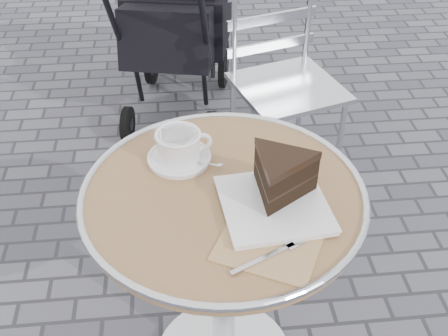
{
  "coord_description": "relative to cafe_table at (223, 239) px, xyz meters",
  "views": [
    {
      "loc": [
        -0.1,
        -1.05,
        1.64
      ],
      "look_at": [
        0.01,
        0.04,
        0.78
      ],
      "focal_mm": 45.0,
      "sensor_mm": 36.0,
      "label": 1
    }
  ],
  "objects": [
    {
      "name": "baby_stroller",
      "position": [
        -0.07,
        1.6,
        -0.11
      ],
      "size": [
        0.63,
        1.05,
        1.02
      ],
      "rotation": [
        0.0,
        0.0,
        -0.21
      ],
      "color": "black",
      "rests_on": "ground"
    },
    {
      "name": "bistro_chair",
      "position": [
        0.33,
        1.03,
        -0.01
      ],
      "size": [
        0.51,
        0.51,
        0.9
      ],
      "rotation": [
        0.0,
        0.0,
        0.3
      ],
      "color": "silver",
      "rests_on": "ground"
    },
    {
      "name": "cake_plate_set",
      "position": [
        0.13,
        -0.05,
        0.23
      ],
      "size": [
        0.3,
        0.39,
        0.13
      ],
      "rotation": [
        0.0,
        0.0,
        0.1
      ],
      "color": "tan",
      "rests_on": "cafe_table"
    },
    {
      "name": "cafe_table",
      "position": [
        0.0,
        0.0,
        0.0
      ],
      "size": [
        0.72,
        0.72,
        0.74
      ],
      "color": "silver",
      "rests_on": "ground"
    },
    {
      "name": "cappuccino_set",
      "position": [
        -0.1,
        0.14,
        0.2
      ],
      "size": [
        0.19,
        0.16,
        0.08
      ],
      "rotation": [
        0.0,
        0.0,
        0.16
      ],
      "color": "white",
      "rests_on": "cafe_table"
    }
  ]
}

